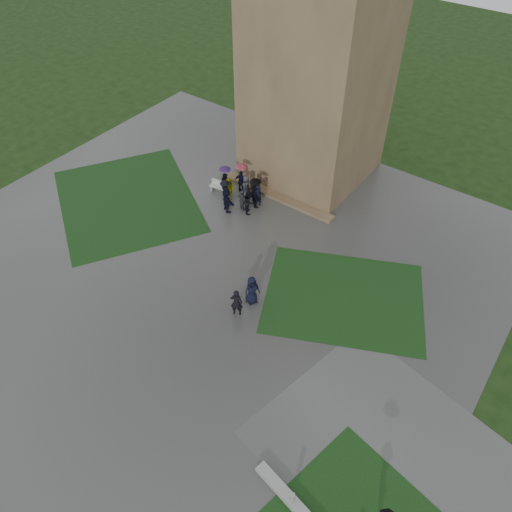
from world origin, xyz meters
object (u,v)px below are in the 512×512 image
Objects in this scene: tower at (320,53)px; bench at (220,187)px; pedestrian_near at (236,302)px; pedestrian_mid at (252,290)px.

bench is at bearing -121.14° from tower.
tower is 11.24m from bench.
tower is 9.64× the size of pedestrian_near.
tower is 16.20m from pedestrian_mid.
bench is 10.83m from pedestrian_mid.
pedestrian_mid reaches higher than pedestrian_near.
tower reaches higher than pedestrian_near.
pedestrian_mid is 1.03× the size of pedestrian_near.
tower is 11.56× the size of bench.
pedestrian_mid is (4.36, -13.39, -8.02)m from tower.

